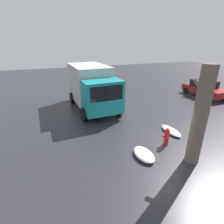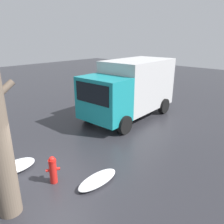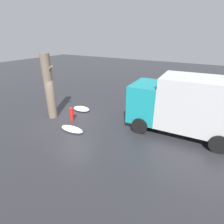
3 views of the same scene
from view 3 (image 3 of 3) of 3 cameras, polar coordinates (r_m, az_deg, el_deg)
The scene contains 6 objects.
ground_plane at distance 11.72m, azimuth -12.84°, elevation -2.63°, with size 60.00×60.00×0.00m, color #28282D.
fire_hydrant at distance 11.52m, azimuth -13.04°, elevation -0.52°, with size 0.42×0.36×0.92m.
tree_trunk at distance 11.86m, azimuth -19.86°, elevation 7.66°, with size 0.87×0.57×4.14m.
delivery_truck at distance 10.22m, azimuth 23.35°, elevation 2.42°, with size 5.96×2.97×3.18m.
snow_pile_by_hydrant at distance 13.03m, azimuth -9.93°, elevation 1.04°, with size 1.31×0.78×0.26m.
snow_pile_curbside at distance 10.43m, azimuth -12.94°, elevation -5.47°, with size 1.52×0.60×0.23m.
Camera 3 is at (7.37, -7.52, 5.15)m, focal length 28.00 mm.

